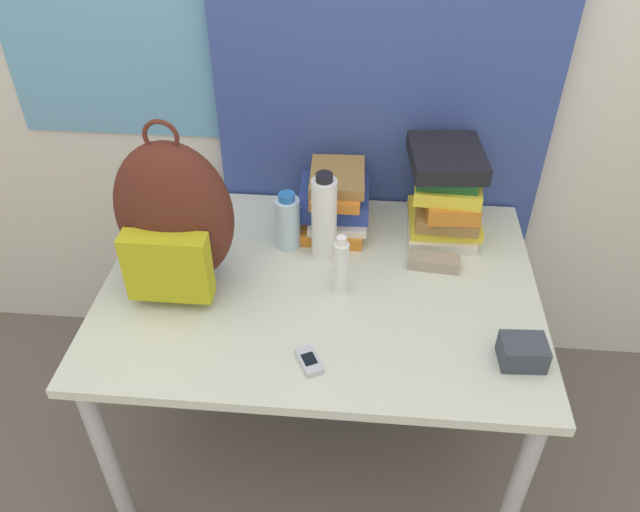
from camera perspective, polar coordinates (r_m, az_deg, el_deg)
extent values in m
cube|color=silver|center=(1.97, 1.44, 19.80)|extent=(6.00, 0.05, 2.50)
cube|color=#66A3C6|center=(2.02, -13.65, 20.77)|extent=(1.10, 0.01, 0.80)
cube|color=#384C93|center=(1.92, 6.17, 19.05)|extent=(1.05, 0.04, 2.50)
cube|color=beige|center=(1.79, 0.00, -2.88)|extent=(1.23, 0.89, 0.03)
cylinder|color=#B2B2B7|center=(1.93, -18.72, -17.44)|extent=(0.05, 0.05, 0.68)
cylinder|color=#B2B2B7|center=(1.86, 17.41, -20.12)|extent=(0.05, 0.05, 0.68)
cylinder|color=#B2B2B7|center=(2.41, -12.55, -2.32)|extent=(0.05, 0.05, 0.68)
cylinder|color=#B2B2B7|center=(2.36, 14.59, -3.87)|extent=(0.05, 0.05, 0.68)
ellipsoid|color=#512319|center=(1.72, -13.15, 3.70)|extent=(0.32, 0.19, 0.43)
cube|color=#B2AD19|center=(1.68, -13.76, -0.96)|extent=(0.23, 0.07, 0.20)
torus|color=#512319|center=(1.60, -14.35, 10.54)|extent=(0.09, 0.01, 0.09)
cube|color=orange|center=(2.00, 1.10, 3.39)|extent=(0.22, 0.27, 0.04)
cube|color=silver|center=(1.98, 1.63, 4.12)|extent=(0.19, 0.26, 0.03)
cube|color=navy|center=(1.96, 1.31, 5.32)|extent=(0.22, 0.22, 0.06)
cube|color=orange|center=(1.94, 1.62, 6.47)|extent=(0.15, 0.27, 0.03)
cube|color=olive|center=(1.91, 1.60, 7.25)|extent=(0.17, 0.22, 0.04)
cube|color=silver|center=(2.01, 10.94, 2.70)|extent=(0.21, 0.25, 0.03)
cube|color=yellow|center=(1.99, 11.27, 3.38)|extent=(0.22, 0.21, 0.03)
cube|color=olive|center=(1.97, 11.48, 4.34)|extent=(0.20, 0.25, 0.04)
cube|color=orange|center=(1.95, 11.67, 5.52)|extent=(0.17, 0.27, 0.05)
cube|color=yellow|center=(1.92, 11.62, 6.65)|extent=(0.21, 0.25, 0.04)
cube|color=#1E5623|center=(1.90, 11.50, 7.76)|extent=(0.18, 0.22, 0.04)
cube|color=black|center=(1.87, 11.53, 8.82)|extent=(0.23, 0.26, 0.05)
cylinder|color=silver|center=(1.87, -2.98, 3.01)|extent=(0.07, 0.07, 0.17)
cylinder|color=#286BB7|center=(1.82, -3.07, 5.41)|extent=(0.05, 0.05, 0.02)
cylinder|color=white|center=(1.80, 0.49, 3.36)|extent=(0.07, 0.07, 0.26)
cylinder|color=black|center=(1.73, 0.52, 7.19)|extent=(0.05, 0.05, 0.02)
cylinder|color=white|center=(1.71, 1.90, -1.08)|extent=(0.04, 0.04, 0.16)
cylinder|color=white|center=(1.65, 1.97, 1.41)|extent=(0.03, 0.03, 0.02)
cube|color=#B7BCC6|center=(1.56, -0.89, -9.60)|extent=(0.08, 0.10, 0.02)
cube|color=black|center=(1.55, -0.89, -9.40)|extent=(0.05, 0.05, 0.00)
cube|color=gray|center=(1.86, 10.36, -0.56)|extent=(0.15, 0.07, 0.04)
cube|color=#383D47|center=(1.62, 18.05, -8.34)|extent=(0.11, 0.09, 0.07)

